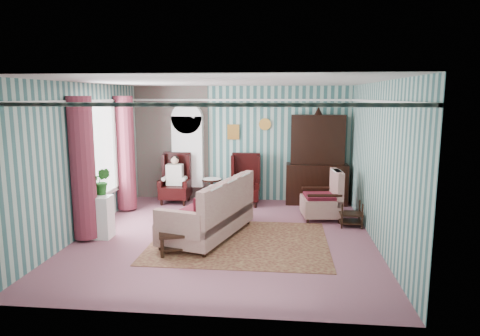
# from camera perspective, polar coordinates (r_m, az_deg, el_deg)

# --- Properties ---
(floor) EXTENTS (6.00, 6.00, 0.00)m
(floor) POSITION_cam_1_polar(r_m,az_deg,el_deg) (8.27, -1.93, -9.10)
(floor) COLOR #995967
(floor) RESTS_ON ground
(room_shell) EXTENTS (5.53, 6.02, 2.91)m
(room_shell) POSITION_cam_1_polar(r_m,az_deg,el_deg) (8.14, -6.17, 5.00)
(room_shell) COLOR #386664
(room_shell) RESTS_ON ground
(bookcase) EXTENTS (0.80, 0.28, 2.24)m
(bookcase) POSITION_cam_1_polar(r_m,az_deg,el_deg) (10.98, -6.95, 1.51)
(bookcase) COLOR white
(bookcase) RESTS_ON floor
(dresser_hutch) EXTENTS (1.50, 0.56, 2.36)m
(dresser_hutch) POSITION_cam_1_polar(r_m,az_deg,el_deg) (10.62, 10.27, 1.48)
(dresser_hutch) COLOR black
(dresser_hutch) RESTS_ON floor
(wingback_left) EXTENTS (0.76, 0.80, 1.25)m
(wingback_left) POSITION_cam_1_polar(r_m,az_deg,el_deg) (10.75, -8.66, -1.38)
(wingback_left) COLOR black
(wingback_left) RESTS_ON floor
(wingback_right) EXTENTS (0.76, 0.80, 1.25)m
(wingback_right) POSITION_cam_1_polar(r_m,az_deg,el_deg) (10.45, 0.68, -1.58)
(wingback_right) COLOR black
(wingback_right) RESTS_ON floor
(seated_woman) EXTENTS (0.44, 0.40, 1.18)m
(seated_woman) POSITION_cam_1_polar(r_m,az_deg,el_deg) (10.75, -8.65, -1.57)
(seated_woman) COLOR white
(seated_woman) RESTS_ON floor
(round_side_table) EXTENTS (0.50, 0.50, 0.60)m
(round_side_table) POSITION_cam_1_polar(r_m,az_deg,el_deg) (10.77, -3.77, -3.03)
(round_side_table) COLOR black
(round_side_table) RESTS_ON floor
(nest_table) EXTENTS (0.45, 0.38, 0.54)m
(nest_table) POSITION_cam_1_polar(r_m,az_deg,el_deg) (9.09, 14.56, -5.90)
(nest_table) COLOR black
(nest_table) RESTS_ON floor
(plant_stand) EXTENTS (0.55, 0.35, 0.80)m
(plant_stand) POSITION_cam_1_polar(r_m,az_deg,el_deg) (8.53, -18.51, -6.21)
(plant_stand) COLOR silver
(plant_stand) RESTS_ON floor
(rug) EXTENTS (3.20, 2.60, 0.01)m
(rug) POSITION_cam_1_polar(r_m,az_deg,el_deg) (7.95, -0.05, -9.82)
(rug) COLOR #531C1B
(rug) RESTS_ON floor
(sofa) EXTENTS (1.53, 2.45, 1.04)m
(sofa) POSITION_cam_1_polar(r_m,az_deg,el_deg) (8.15, -4.30, -5.58)
(sofa) COLOR #BDB292
(sofa) RESTS_ON floor
(floral_armchair) EXTENTS (0.88, 0.97, 0.97)m
(floral_armchair) POSITION_cam_1_polar(r_m,az_deg,el_deg) (9.44, 10.75, -3.83)
(floral_armchair) COLOR #BDB193
(floral_armchair) RESTS_ON floor
(coffee_table) EXTENTS (0.94, 0.73, 0.38)m
(coffee_table) POSITION_cam_1_polar(r_m,az_deg,el_deg) (7.46, -7.54, -9.72)
(coffee_table) COLOR black
(coffee_table) RESTS_ON floor
(potted_plant_a) EXTENTS (0.47, 0.43, 0.42)m
(potted_plant_a) POSITION_cam_1_polar(r_m,az_deg,el_deg) (8.36, -19.28, -2.27)
(potted_plant_a) COLOR #275A1C
(potted_plant_a) RESTS_ON plant_stand
(potted_plant_b) EXTENTS (0.30, 0.25, 0.52)m
(potted_plant_b) POSITION_cam_1_polar(r_m,az_deg,el_deg) (8.48, -17.84, -1.69)
(potted_plant_b) COLOR #28551A
(potted_plant_b) RESTS_ON plant_stand
(potted_plant_c) EXTENTS (0.26, 0.26, 0.38)m
(potted_plant_c) POSITION_cam_1_polar(r_m,az_deg,el_deg) (8.51, -19.03, -2.17)
(potted_plant_c) COLOR #19521C
(potted_plant_c) RESTS_ON plant_stand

